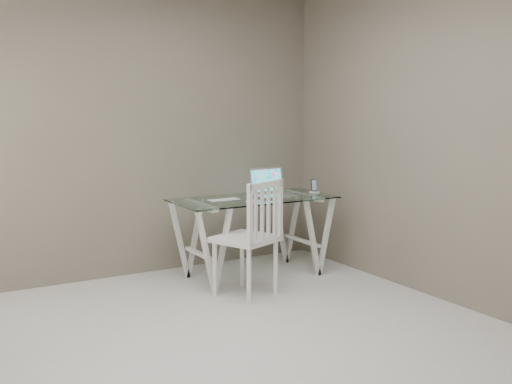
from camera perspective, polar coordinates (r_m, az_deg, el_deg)
room at (r=3.95m, az=-2.05°, el=9.17°), size 4.50×4.52×2.71m
desk at (r=5.99m, az=-0.22°, el=-3.96°), size 1.50×0.70×0.75m
chair at (r=5.35m, az=-0.27°, el=-3.66°), size 0.59×0.59×0.99m
laptop at (r=6.07m, az=1.35°, el=0.27°), size 0.36×0.30×0.26m
keyboard at (r=5.78m, az=-2.87°, el=-0.72°), size 0.31×0.13×0.01m
mouse at (r=5.61m, az=-0.45°, el=-0.86°), size 0.10×0.06×0.03m
phone_dock at (r=6.27m, az=5.19°, el=0.27°), size 0.07×0.07×0.13m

